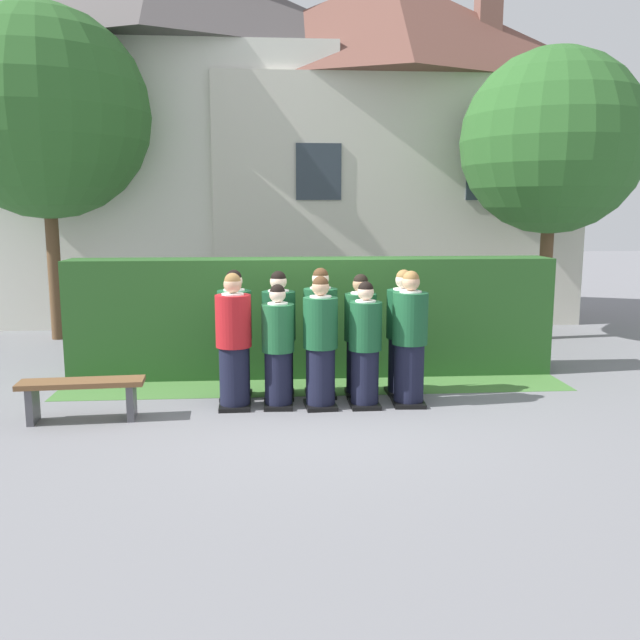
{
  "coord_description": "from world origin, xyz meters",
  "views": [
    {
      "loc": [
        -0.63,
        -8.07,
        2.42
      ],
      "look_at": [
        0.0,
        0.24,
        1.05
      ],
      "focal_mm": 37.9,
      "sensor_mm": 36.0,
      "label": 1
    }
  ],
  "objects": [
    {
      "name": "ground_plane",
      "position": [
        0.0,
        0.0,
        0.0
      ],
      "size": [
        60.0,
        60.0,
        0.0
      ],
      "primitive_type": "plane",
      "color": "slate"
    },
    {
      "name": "student_in_red_blazer",
      "position": [
        -1.07,
        0.04,
        0.79
      ],
      "size": [
        0.43,
        0.48,
        1.67
      ],
      "color": "black",
      "rests_on": "ground"
    },
    {
      "name": "student_front_row_1",
      "position": [
        -0.53,
        0.03,
        0.73
      ],
      "size": [
        0.4,
        0.45,
        1.53
      ],
      "color": "black",
      "rests_on": "ground"
    },
    {
      "name": "student_front_row_2",
      "position": [
        -0.01,
        -0.02,
        0.78
      ],
      "size": [
        0.42,
        0.53,
        1.63
      ],
      "color": "black",
      "rests_on": "ground"
    },
    {
      "name": "student_front_row_3",
      "position": [
        0.53,
        -0.03,
        0.74
      ],
      "size": [
        0.41,
        0.45,
        1.56
      ],
      "color": "black",
      "rests_on": "ground"
    },
    {
      "name": "student_front_row_4",
      "position": [
        1.1,
        0.02,
        0.8
      ],
      "size": [
        0.44,
        0.54,
        1.68
      ],
      "color": "black",
      "rests_on": "ground"
    },
    {
      "name": "student_rear_row_0",
      "position": [
        -1.08,
        0.49,
        0.79
      ],
      "size": [
        0.43,
        0.53,
        1.67
      ],
      "color": "black",
      "rests_on": "ground"
    },
    {
      "name": "student_rear_row_1",
      "position": [
        -0.51,
        0.47,
        0.79
      ],
      "size": [
        0.43,
        0.53,
        1.65
      ],
      "color": "black",
      "rests_on": "ground"
    },
    {
      "name": "student_rear_row_2",
      "position": [
        0.03,
        0.5,
        0.8
      ],
      "size": [
        0.44,
        0.48,
        1.68
      ],
      "color": "black",
      "rests_on": "ground"
    },
    {
      "name": "student_rear_row_3",
      "position": [
        0.54,
        0.48,
        0.76
      ],
      "size": [
        0.42,
        0.47,
        1.6
      ],
      "color": "black",
      "rests_on": "ground"
    },
    {
      "name": "student_rear_row_4",
      "position": [
        1.1,
        0.48,
        0.79
      ],
      "size": [
        0.43,
        0.52,
        1.65
      ],
      "color": "black",
      "rests_on": "ground"
    },
    {
      "name": "hedge",
      "position": [
        0.0,
        1.72,
        0.86
      ],
      "size": [
        7.0,
        0.7,
        1.72
      ],
      "color": "#285623",
      "rests_on": "ground"
    },
    {
      "name": "school_building_main",
      "position": [
        -2.91,
        7.25,
        4.06
      ],
      "size": [
        7.88,
        3.29,
        7.92
      ],
      "color": "silver",
      "rests_on": "ground"
    },
    {
      "name": "school_building_annex",
      "position": [
        2.1,
        7.15,
        3.79
      ],
      "size": [
        8.09,
        3.38,
        7.37
      ],
      "color": "beige",
      "rests_on": "ground"
    },
    {
      "name": "oak_tree_left",
      "position": [
        -4.61,
        4.79,
        4.11
      ],
      "size": [
        3.76,
        3.76,
        6.0
      ],
      "color": "brown",
      "rests_on": "ground"
    },
    {
      "name": "oak_tree_right",
      "position": [
        4.52,
        4.15,
        3.61
      ],
      "size": [
        3.31,
        3.31,
        5.27
      ],
      "color": "brown",
      "rests_on": "ground"
    },
    {
      "name": "wooden_bench",
      "position": [
        -2.8,
        -0.36,
        0.35
      ],
      "size": [
        1.42,
        0.45,
        0.48
      ],
      "color": "brown",
      "rests_on": "ground"
    },
    {
      "name": "lawn_strip",
      "position": [
        0.0,
        0.92,
        0.0
      ],
      "size": [
        7.0,
        0.9,
        0.01
      ],
      "primitive_type": "cube",
      "color": "#477A38",
      "rests_on": "ground"
    }
  ]
}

